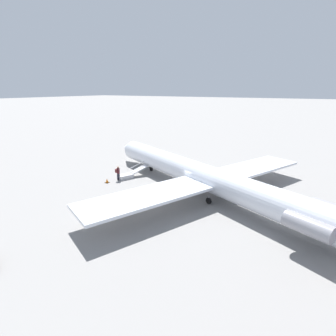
# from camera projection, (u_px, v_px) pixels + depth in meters

# --- Properties ---
(ground_plane) EXTENTS (600.00, 600.00, 0.00)m
(ground_plane) POSITION_uv_depth(u_px,v_px,m) (198.00, 192.00, 28.27)
(ground_plane) COLOR gray
(airplane_main) EXTENTS (33.00, 26.13, 6.79)m
(airplane_main) POSITION_uv_depth(u_px,v_px,m) (205.00, 177.00, 26.91)
(airplane_main) COLOR silver
(airplane_main) RESTS_ON ground
(boarding_stairs) EXTENTS (2.53, 4.08, 1.69)m
(boarding_stairs) POSITION_uv_depth(u_px,v_px,m) (128.00, 175.00, 32.70)
(boarding_stairs) COLOR #B2B2B7
(boarding_stairs) RESTS_ON ground
(passenger) EXTENTS (0.45, 0.57, 1.74)m
(passenger) POSITION_uv_depth(u_px,v_px,m) (118.00, 172.00, 31.72)
(passenger) COLOR #23232D
(passenger) RESTS_ON ground
(traffic_cone_near_stairs) EXTENTS (0.47, 0.47, 0.51)m
(traffic_cone_near_stairs) POSITION_uv_depth(u_px,v_px,m) (107.00, 181.00, 31.02)
(traffic_cone_near_stairs) COLOR black
(traffic_cone_near_stairs) RESTS_ON ground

